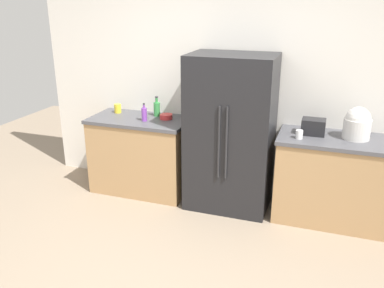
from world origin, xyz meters
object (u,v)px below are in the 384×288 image
Objects in this scene: rice_cooker at (357,124)px; cup_a at (299,134)px; bottle_b at (144,114)px; bowl_a at (166,117)px; bottle_a at (157,109)px; cup_c at (118,108)px; refrigerator at (230,133)px; toaster at (313,127)px.

rice_cooker is 0.59m from cup_a.
bottle_b reaches higher than bowl_a.
bottle_a is 0.52m from cup_c.
bottle_b is at bearing -24.81° from cup_c.
rice_cooker reaches higher than cup_c.
bottle_a is at bearing 177.16° from rice_cooker.
refrigerator is 1.49m from cup_c.
cup_c reaches higher than bowl_a.
cup_a is at bearing -1.90° from bottle_b.
toaster is 0.43m from rice_cooker.
cup_a is (1.76, -0.06, -0.04)m from bottle_b.
toaster is at bearing 4.77° from refrigerator.
cup_c is at bearing 175.21° from bowl_a.
bottle_b is 0.27m from bowl_a.
bowl_a is (-2.09, 0.03, -0.13)m from rice_cooker.
bottle_a is at bearing 2.82° from cup_c.
rice_cooker is at bearing 19.07° from cup_a.
rice_cooker is at bearing -2.84° from bottle_a.
cup_c is (-2.35, 0.09, -0.03)m from toaster.
refrigerator is 7.21× the size of toaster.
cup_a is (-0.12, -0.19, -0.04)m from toaster.
cup_c is at bearing 177.92° from toaster.
cup_a is at bearing -7.02° from cup_c.
rice_cooker is 2.25m from bottle_a.
rice_cooker is (1.29, 0.07, 0.22)m from refrigerator.
bottle_a is 0.25m from bottle_b.
bottle_a is at bearing 169.22° from refrigerator.
toaster is 1.83m from bottle_a.
cup_a is 0.81× the size of cup_c.
refrigerator reaches higher than bottle_a.
rice_cooker is 1.36× the size of bottle_a.
toaster is 0.23m from cup_a.
refrigerator is 19.63× the size of cup_a.
cup_a is (1.70, -0.30, -0.05)m from bottle_a.
refrigerator is 1.03m from bottle_b.
bottle_a is (-2.25, 0.11, -0.06)m from rice_cooker.
cup_a is at bearing -9.97° from bottle_a.
bottle_b is (-1.01, -0.06, 0.14)m from refrigerator.
toaster is at bearing -2.08° from cup_c.
bottle_a is 1.15× the size of bottle_b.
toaster is at bearing 3.97° from bottle_b.
toaster is 2.20× the size of cup_c.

